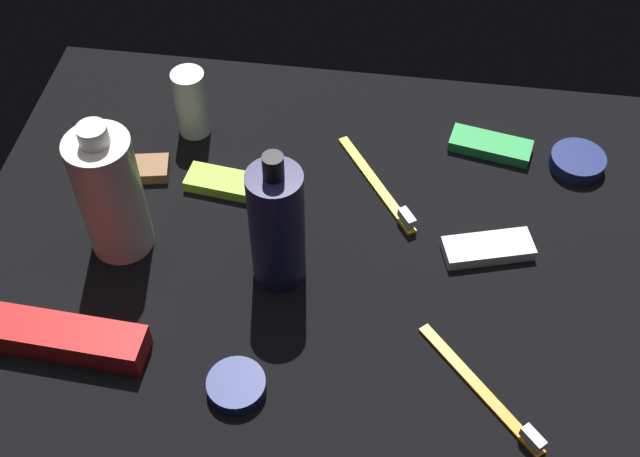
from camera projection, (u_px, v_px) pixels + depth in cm
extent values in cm
cube|color=black|center=(320.00, 248.00, 96.98)|extent=(84.00, 64.00, 1.20)
cylinder|color=#1D1E46|center=(277.00, 227.00, 87.92)|extent=(6.04, 6.04, 15.84)
cylinder|color=black|center=(273.00, 167.00, 80.76)|extent=(2.20, 2.20, 2.80)
cylinder|color=silver|center=(111.00, 195.00, 90.66)|extent=(7.24, 7.24, 16.17)
cylinder|color=silver|center=(93.00, 135.00, 83.60)|extent=(3.20, 3.20, 2.20)
cylinder|color=silver|center=(191.00, 103.00, 105.48)|extent=(4.25, 4.25, 9.47)
cube|color=yellow|center=(376.00, 182.00, 102.35)|extent=(11.15, 15.54, 0.90)
cube|color=white|center=(407.00, 218.00, 97.25)|extent=(2.38, 2.77, 1.20)
cube|color=orange|center=(479.00, 387.00, 83.98)|extent=(13.11, 14.03, 0.90)
cube|color=white|center=(533.00, 438.00, 79.23)|extent=(2.57, 2.66, 1.20)
cube|color=red|center=(65.00, 338.00, 86.40)|extent=(17.79, 5.22, 3.20)
cube|color=white|center=(488.00, 248.00, 95.21)|extent=(11.11, 6.77, 1.50)
cube|color=brown|center=(127.00, 170.00, 103.36)|extent=(10.98, 5.93, 1.50)
cube|color=#8CD133|center=(228.00, 184.00, 101.81)|extent=(10.81, 5.22, 1.50)
cube|color=green|center=(490.00, 146.00, 106.10)|extent=(10.98, 5.94, 1.50)
cylinder|color=navy|center=(577.00, 162.00, 104.01)|extent=(6.92, 6.92, 1.86)
cylinder|color=navy|center=(236.00, 386.00, 83.66)|extent=(6.09, 6.09, 1.61)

